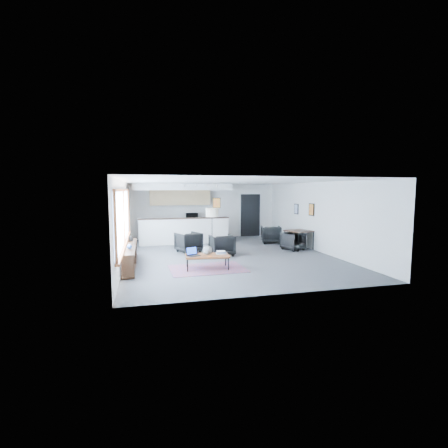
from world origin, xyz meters
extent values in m
cube|color=#49494C|center=(0.00, 0.00, -0.01)|extent=(7.00, 9.00, 0.01)
cube|color=white|center=(0.00, 0.00, 2.60)|extent=(7.00, 9.00, 0.01)
cube|color=silver|center=(0.00, 4.50, 1.30)|extent=(7.00, 0.01, 2.60)
cube|color=silver|center=(0.00, -4.50, 1.30)|extent=(7.00, 0.01, 2.60)
cube|color=silver|center=(-3.50, 0.00, 1.30)|extent=(0.01, 9.00, 2.60)
cube|color=silver|center=(3.50, 0.00, 1.30)|extent=(0.01, 9.00, 2.60)
cube|color=#8CBFFF|center=(-3.47, -0.90, 1.50)|extent=(0.02, 5.80, 1.55)
cube|color=brown|center=(-3.44, -0.90, 0.70)|extent=(0.10, 5.95, 0.06)
cube|color=brown|center=(-3.45, -0.90, 2.30)|extent=(0.06, 5.95, 0.06)
cube|color=brown|center=(-3.45, -3.80, 1.50)|extent=(0.06, 0.06, 1.60)
cube|color=brown|center=(-3.45, -0.90, 1.50)|extent=(0.06, 0.06, 1.60)
cube|color=brown|center=(-3.45, 2.00, 1.50)|extent=(0.06, 0.06, 1.60)
cube|color=black|center=(-3.30, -1.00, 0.62)|extent=(0.35, 3.00, 0.05)
cube|color=black|center=(-3.30, -1.00, 0.05)|extent=(0.35, 3.00, 0.05)
cube|color=black|center=(-3.30, -2.45, 0.33)|extent=(0.33, 0.04, 0.55)
cube|color=black|center=(-3.30, -1.00, 0.33)|extent=(0.33, 0.04, 0.55)
cube|color=black|center=(-3.30, 0.45, 0.33)|extent=(0.33, 0.04, 0.55)
cube|color=#3359A5|center=(-3.30, -2.30, 0.17)|extent=(0.18, 0.04, 0.20)
cube|color=silver|center=(-3.30, -2.13, 0.18)|extent=(0.18, 0.04, 0.22)
cube|color=maroon|center=(-3.30, -1.96, 0.20)|extent=(0.18, 0.04, 0.24)
cube|color=black|center=(-3.30, -1.79, 0.17)|extent=(0.18, 0.04, 0.20)
cube|color=#3359A5|center=(-3.30, -1.62, 0.18)|extent=(0.18, 0.04, 0.22)
cube|color=silver|center=(-3.30, -1.45, 0.20)|extent=(0.18, 0.04, 0.24)
cube|color=maroon|center=(-3.30, -1.28, 0.17)|extent=(0.18, 0.04, 0.20)
cube|color=black|center=(-3.30, -1.11, 0.18)|extent=(0.18, 0.04, 0.22)
cube|color=#3359A5|center=(-3.30, -0.94, 0.20)|extent=(0.18, 0.03, 0.24)
cube|color=silver|center=(-3.30, -0.77, 0.17)|extent=(0.18, 0.03, 0.20)
cube|color=maroon|center=(-3.30, -0.60, 0.18)|extent=(0.18, 0.03, 0.22)
cube|color=black|center=(-3.30, -0.43, 0.20)|extent=(0.18, 0.04, 0.24)
cube|color=black|center=(-3.30, -0.20, 0.73)|extent=(0.14, 0.02, 0.18)
sphere|color=#264C99|center=(-3.28, -1.60, 0.71)|extent=(0.14, 0.14, 0.14)
cube|color=white|center=(-1.20, 2.70, 0.55)|extent=(3.80, 0.25, 1.10)
cube|color=black|center=(-1.20, 2.70, 1.11)|extent=(3.85, 0.32, 0.04)
cube|color=white|center=(-1.20, 4.15, 0.45)|extent=(3.80, 0.60, 0.90)
cube|color=#2D2D2D|center=(-1.20, 4.15, 0.91)|extent=(3.82, 0.62, 0.04)
cube|color=tan|center=(-1.20, 4.30, 1.95)|extent=(2.80, 0.35, 0.70)
cube|color=white|center=(-1.20, 3.60, 2.45)|extent=(4.20, 1.80, 0.30)
cube|color=black|center=(0.20, 2.71, 1.75)|extent=(0.35, 0.03, 0.45)
cube|color=orange|center=(0.20, 2.69, 1.75)|extent=(0.30, 0.01, 0.40)
cube|color=black|center=(2.30, 4.42, 1.05)|extent=(1.00, 0.12, 2.10)
cube|color=white|center=(1.78, 4.43, 1.05)|extent=(0.06, 0.10, 2.10)
cube|color=white|center=(2.82, 4.43, 1.05)|extent=(0.06, 0.10, 2.10)
cube|color=white|center=(2.30, 4.43, 2.12)|extent=(1.10, 0.10, 0.06)
cube|color=silver|center=(-0.60, 2.20, 2.56)|extent=(1.60, 0.04, 0.04)
cylinder|color=silver|center=(-1.25, 2.20, 2.48)|extent=(0.07, 0.07, 0.09)
cylinder|color=silver|center=(-0.80, 2.20, 2.48)|extent=(0.07, 0.07, 0.09)
cylinder|color=silver|center=(-0.35, 2.20, 2.48)|extent=(0.07, 0.07, 0.09)
cylinder|color=silver|center=(0.10, 2.20, 2.48)|extent=(0.07, 0.07, 0.09)
cube|color=black|center=(3.47, 0.40, 1.55)|extent=(0.03, 0.38, 0.48)
cube|color=orange|center=(3.46, 0.40, 1.55)|extent=(0.00, 0.32, 0.42)
cube|color=black|center=(3.47, 1.70, 1.50)|extent=(0.03, 0.34, 0.44)
cube|color=#859FC5|center=(3.46, 1.70, 1.50)|extent=(0.00, 0.28, 0.38)
cube|color=#693C52|center=(-1.09, -1.81, 0.01)|extent=(2.23, 1.56, 0.01)
cube|color=brown|center=(-1.09, -1.81, 0.39)|extent=(1.33, 0.81, 0.05)
cube|color=black|center=(-1.70, -2.04, 0.19)|extent=(0.03, 0.03, 0.37)
cube|color=black|center=(-1.64, -1.46, 0.19)|extent=(0.03, 0.03, 0.37)
cube|color=black|center=(-0.54, -2.16, 0.19)|extent=(0.03, 0.03, 0.37)
cube|color=black|center=(-0.48, -1.58, 0.19)|extent=(0.03, 0.03, 0.37)
cube|color=black|center=(-1.12, -2.10, 0.36)|extent=(1.20, 0.15, 0.03)
cube|color=black|center=(-1.06, -1.52, 0.36)|extent=(1.20, 0.15, 0.03)
cube|color=black|center=(-1.50, -1.85, 0.42)|extent=(0.40, 0.35, 0.02)
cube|color=black|center=(-1.54, -1.74, 0.55)|extent=(0.34, 0.18, 0.22)
cube|color=blue|center=(-1.54, -1.74, 0.55)|extent=(0.31, 0.15, 0.19)
sphere|color=gray|center=(-1.08, -1.78, 0.55)|extent=(0.27, 0.27, 0.27)
cube|color=silver|center=(-0.65, -1.75, 0.43)|extent=(0.32, 0.27, 0.03)
cube|color=#3359A5|center=(-0.65, -1.75, 0.46)|extent=(0.29, 0.25, 0.03)
cube|color=silver|center=(-0.67, -1.77, 0.49)|extent=(0.27, 0.22, 0.03)
cube|color=#E5590C|center=(-1.05, -2.03, 0.42)|extent=(0.14, 0.14, 0.01)
imported|color=black|center=(-1.28, 0.89, 0.41)|extent=(1.02, 0.99, 0.82)
imported|color=black|center=(-0.21, 0.01, 0.40)|extent=(0.83, 0.78, 0.81)
cylinder|color=black|center=(-0.42, 0.70, 0.02)|extent=(0.32, 0.32, 0.03)
cylinder|color=black|center=(-0.42, 0.70, 0.71)|extent=(0.03, 0.03, 1.37)
cylinder|color=beige|center=(-0.42, 0.70, 1.47)|extent=(0.53, 0.53, 0.31)
cube|color=black|center=(3.00, 0.48, 0.72)|extent=(1.08, 1.08, 0.04)
cylinder|color=black|center=(2.73, 0.00, 0.35)|extent=(0.05, 0.05, 0.70)
cylinder|color=black|center=(2.52, 0.74, 0.35)|extent=(0.05, 0.05, 0.70)
cylinder|color=black|center=(3.48, 0.21, 0.35)|extent=(0.05, 0.05, 0.70)
cylinder|color=black|center=(3.27, 0.96, 0.35)|extent=(0.05, 0.05, 0.70)
imported|color=black|center=(2.71, 0.35, 0.32)|extent=(0.78, 0.76, 0.63)
imported|color=black|center=(2.47, 2.06, 0.35)|extent=(0.83, 0.80, 0.71)
imported|color=black|center=(-0.68, 4.15, 1.11)|extent=(0.54, 0.31, 0.36)
camera|label=1|loc=(-2.84, -11.00, 2.31)|focal=26.00mm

